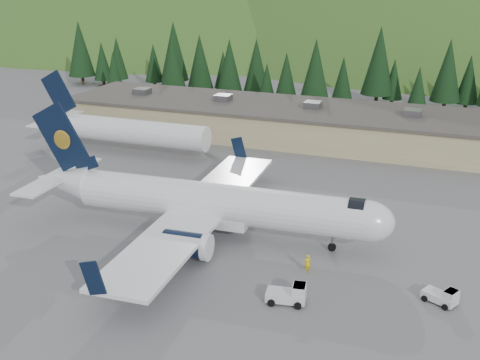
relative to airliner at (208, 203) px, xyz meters
name	(u,v)px	position (x,y,z in m)	size (l,w,h in m)	color
ground	(219,235)	(1.12, 0.06, -3.40)	(600.00, 600.00, 0.00)	#5A5A5E
airliner	(208,203)	(0.00, 0.00, 0.00)	(38.40, 35.99, 12.75)	white
second_airliner	(119,129)	(-23.80, 22.06, -0.07)	(27.50, 11.00, 10.05)	white
baggage_tug_a	(290,294)	(11.46, -9.88, -2.63)	(3.43, 2.36, 1.72)	silver
baggage_tug_b	(443,297)	(23.17, -5.64, -2.74)	(3.06, 2.53, 1.46)	silver
terminal_building	(281,121)	(-3.89, 38.06, -0.77)	(71.00, 17.00, 6.10)	tan
ramp_worker	(307,263)	(11.51, -4.35, -2.52)	(0.64, 0.42, 1.76)	yellow
tree_line	(337,68)	(-0.40, 62.49, 4.03)	(115.22, 18.55, 13.99)	black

